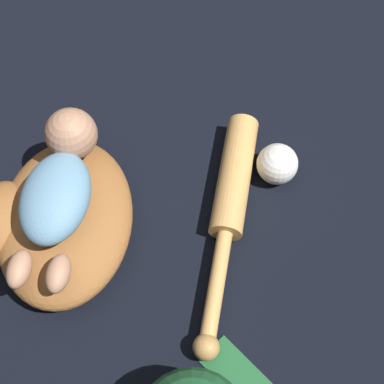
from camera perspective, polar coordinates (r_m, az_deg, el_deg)
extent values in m
plane|color=black|center=(1.04, -14.67, -3.99)|extent=(6.00, 6.00, 0.00)
ellipsoid|color=#935B2D|center=(0.99, -13.32, -2.86)|extent=(0.39, 0.32, 0.09)
ellipsoid|color=#935B2D|center=(1.02, -19.59, -2.78)|extent=(0.17, 0.14, 0.09)
ellipsoid|color=#6693B2|center=(0.92, -14.36, -0.56)|extent=(0.19, 0.14, 0.07)
sphere|color=tan|center=(0.97, -12.76, 6.05)|extent=(0.09, 0.09, 0.09)
ellipsoid|color=tan|center=(0.90, -17.94, -7.81)|extent=(0.07, 0.05, 0.04)
ellipsoid|color=tan|center=(0.88, -14.06, -8.43)|extent=(0.07, 0.05, 0.04)
cylinder|color=tan|center=(1.03, 4.58, 1.78)|extent=(0.25, 0.08, 0.06)
cylinder|color=tan|center=(0.93, 2.59, -10.14)|extent=(0.21, 0.04, 0.03)
sphere|color=#B68649|center=(0.90, 1.52, -16.21)|extent=(0.04, 0.04, 0.04)
sphere|color=white|center=(1.04, 9.08, 2.97)|extent=(0.08, 0.08, 0.08)
cube|color=#1E562D|center=(0.92, 5.42, -19.31)|extent=(0.13, 0.15, 0.01)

